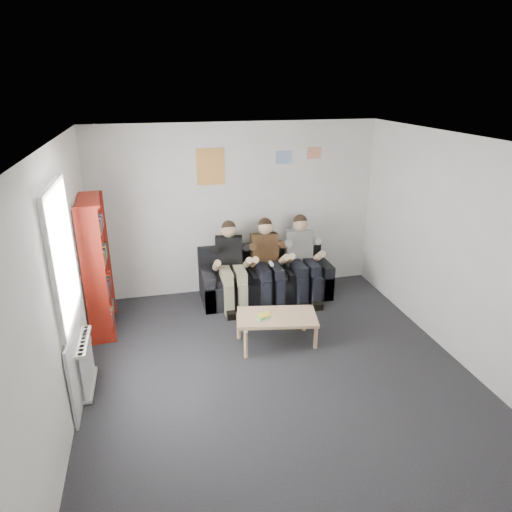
{
  "coord_description": "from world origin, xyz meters",
  "views": [
    {
      "loc": [
        -1.31,
        -4.37,
        3.28
      ],
      "look_at": [
        0.03,
        1.3,
        1.02
      ],
      "focal_mm": 32.0,
      "sensor_mm": 36.0,
      "label": 1
    }
  ],
  "objects": [
    {
      "name": "room_shell",
      "position": [
        0.0,
        0.0,
        1.35
      ],
      "size": [
        5.0,
        5.0,
        5.0
      ],
      "color": "black",
      "rests_on": "ground"
    },
    {
      "name": "person_middle",
      "position": [
        0.36,
        1.92,
        0.64
      ],
      "size": [
        0.41,
        0.88,
        1.31
      ],
      "rotation": [
        0.0,
        0.0,
        -0.03
      ],
      "color": "#463017",
      "rests_on": "sofa"
    },
    {
      "name": "poster_blue",
      "position": [
        0.75,
        2.49,
        2.15
      ],
      "size": [
        0.25,
        0.01,
        0.2
      ],
      "primitive_type": "cube",
      "color": "#3C7BCC",
      "rests_on": "room_shell"
    },
    {
      "name": "window",
      "position": [
        -2.22,
        0.2,
        1.03
      ],
      "size": [
        0.05,
        1.3,
        2.36
      ],
      "color": "white",
      "rests_on": "room_shell"
    },
    {
      "name": "person_right",
      "position": [
        0.93,
        1.92,
        0.65
      ],
      "size": [
        0.42,
        0.9,
        1.32
      ],
      "rotation": [
        0.0,
        0.0,
        -0.13
      ],
      "color": "white",
      "rests_on": "sofa"
    },
    {
      "name": "bookshelf",
      "position": [
        -2.08,
        1.59,
        0.94
      ],
      "size": [
        0.28,
        0.84,
        1.88
      ],
      "rotation": [
        0.0,
        0.0,
        0.09
      ],
      "color": "maroon",
      "rests_on": "ground"
    },
    {
      "name": "game_cases",
      "position": [
        -0.03,
        0.64,
        0.43
      ],
      "size": [
        0.2,
        0.17,
        0.04
      ],
      "rotation": [
        0.0,
        0.0,
        0.19
      ],
      "color": "silver",
      "rests_on": "coffee_table"
    },
    {
      "name": "coffee_table",
      "position": [
        0.16,
        0.66,
        0.36
      ],
      "size": [
        1.03,
        0.57,
        0.41
      ],
      "rotation": [
        0.0,
        0.0,
        -0.18
      ],
      "color": "tan",
      "rests_on": "ground"
    },
    {
      "name": "sofa",
      "position": [
        0.36,
        2.11,
        0.28
      ],
      "size": [
        2.04,
        0.83,
        0.79
      ],
      "color": "black",
      "rests_on": "ground"
    },
    {
      "name": "poster_sign",
      "position": [
        -1.0,
        2.49,
        2.25
      ],
      "size": [
        0.2,
        0.01,
        0.14
      ],
      "primitive_type": "cube",
      "color": "white",
      "rests_on": "room_shell"
    },
    {
      "name": "radiator",
      "position": [
        -2.15,
        0.2,
        0.35
      ],
      "size": [
        0.1,
        0.64,
        0.6
      ],
      "color": "silver",
      "rests_on": "ground"
    },
    {
      "name": "person_left",
      "position": [
        -0.21,
        1.92,
        0.64
      ],
      "size": [
        0.41,
        0.88,
        1.3
      ],
      "rotation": [
        0.0,
        0.0,
        -0.17
      ],
      "color": "black",
      "rests_on": "sofa"
    },
    {
      "name": "poster_pink",
      "position": [
        1.25,
        2.49,
        2.2
      ],
      "size": [
        0.22,
        0.01,
        0.18
      ],
      "primitive_type": "cube",
      "color": "#B5387E",
      "rests_on": "room_shell"
    },
    {
      "name": "poster_large",
      "position": [
        -0.4,
        2.49,
        2.05
      ],
      "size": [
        0.42,
        0.01,
        0.55
      ],
      "primitive_type": "cube",
      "color": "gold",
      "rests_on": "room_shell"
    }
  ]
}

